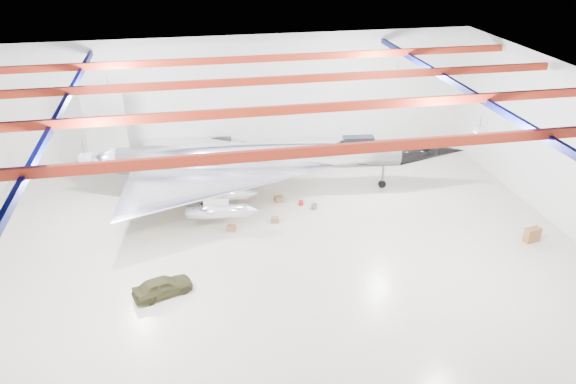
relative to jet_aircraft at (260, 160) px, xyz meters
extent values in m
plane|color=#BBB495|center=(-0.22, -8.18, -2.72)|extent=(40.00, 40.00, 0.00)
plane|color=silver|center=(-0.22, 6.82, 2.78)|extent=(40.00, 0.00, 40.00)
plane|color=silver|center=(19.78, -8.18, 2.78)|extent=(0.00, 30.00, 30.00)
plane|color=#0A0F38|center=(-0.22, -8.18, 8.28)|extent=(40.00, 40.00, 0.00)
cube|color=maroon|center=(-0.22, -17.18, 7.68)|extent=(39.50, 0.25, 0.50)
cube|color=maroon|center=(-0.22, -11.18, 7.68)|extent=(39.50, 0.25, 0.50)
cube|color=maroon|center=(-0.22, -5.18, 7.68)|extent=(39.50, 0.25, 0.50)
cube|color=maroon|center=(-0.22, 0.82, 7.68)|extent=(39.50, 0.25, 0.50)
cube|color=#0C124D|center=(-12.22, -8.18, 7.38)|extent=(0.25, 29.50, 0.40)
cube|color=#0C124D|center=(11.78, -8.18, 7.38)|extent=(0.25, 29.50, 0.40)
cube|color=silver|center=(-10.22, -14.18, 6.98)|extent=(0.55, 0.55, 0.25)
cube|color=silver|center=(9.78, -14.18, 6.98)|extent=(0.55, 0.55, 0.25)
cube|color=silver|center=(-10.22, -2.18, 6.98)|extent=(0.55, 0.55, 0.25)
cube|color=silver|center=(9.78, -2.18, 6.98)|extent=(0.55, 0.55, 0.25)
cylinder|color=silver|center=(0.06, -0.01, 0.32)|extent=(21.79, 4.67, 2.17)
cone|color=black|center=(13.52, -1.58, 0.32)|extent=(5.64, 2.78, 2.17)
cone|color=silver|center=(-12.32, 1.44, 0.32)|extent=(3.48, 2.53, 2.17)
cube|color=silver|center=(-11.25, 1.32, 3.13)|extent=(3.03, 0.48, 4.88)
cube|color=black|center=(7.60, -0.89, 1.45)|extent=(2.47, 1.14, 0.54)
cylinder|color=silver|center=(-3.86, -5.55, -1.20)|extent=(4.21, 1.45, 0.98)
cylinder|color=silver|center=(-3.55, -2.86, -1.20)|extent=(4.21, 1.45, 0.98)
cylinder|color=silver|center=(-2.79, 3.60, -1.20)|extent=(4.21, 1.45, 0.98)
cylinder|color=silver|center=(-2.48, 6.29, -1.20)|extent=(4.21, 1.45, 0.98)
cylinder|color=#59595B|center=(9.75, -1.14, -1.74)|extent=(0.20, 0.20, 1.95)
cylinder|color=black|center=(9.75, -1.14, -2.42)|extent=(0.63, 0.31, 0.61)
cylinder|color=#59595B|center=(-4.56, -2.20, -1.74)|extent=(0.20, 0.20, 1.95)
cylinder|color=black|center=(-4.56, -2.20, -2.42)|extent=(0.63, 0.31, 0.61)
cylinder|color=#59595B|center=(-3.93, 3.19, -1.74)|extent=(0.20, 0.20, 1.95)
cylinder|color=black|center=(-3.93, 3.19, -2.42)|extent=(0.63, 0.31, 0.61)
imported|color=#39391C|center=(-7.56, -12.26, -2.13)|extent=(3.71, 2.46, 1.17)
cube|color=brown|center=(16.87, -10.96, -2.22)|extent=(1.17, 0.75, 0.99)
cube|color=olive|center=(-2.92, -5.70, -2.52)|extent=(0.72, 0.65, 0.41)
cylinder|color=#59595B|center=(3.52, -3.61, -2.53)|extent=(0.49, 0.49, 0.37)
cube|color=olive|center=(1.10, -1.97, -2.51)|extent=(0.69, 0.60, 0.42)
cylinder|color=#A82410|center=(2.68, -2.84, -2.55)|extent=(0.47, 0.47, 0.34)
cube|color=olive|center=(0.30, -5.07, -2.53)|extent=(0.58, 0.48, 0.38)
cylinder|color=#59595B|center=(-0.47, 2.81, -2.52)|extent=(0.47, 0.47, 0.39)
camera|label=1|loc=(-5.52, -39.72, 17.23)|focal=35.00mm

